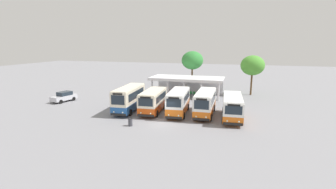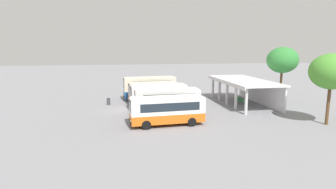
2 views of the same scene
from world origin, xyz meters
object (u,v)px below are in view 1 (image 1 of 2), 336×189
(waiting_chair_end_by_column, at_px, (181,93))
(city_bus_second_in_row, at_px, (153,100))
(parked_car_flank, at_px, (64,97))
(city_bus_fourth_amber, at_px, (205,102))
(waiting_chair_fourth_seat, at_px, (191,93))
(waiting_chair_middle_seat, at_px, (187,93))
(litter_bin_apron, at_px, (130,122))
(waiting_chair_second_from_end, at_px, (184,93))
(waiting_chair_fifth_seat, at_px, (194,93))
(city_bus_nearest_orange, at_px, (129,98))
(city_bus_fifth_blue, at_px, (232,106))
(city_bus_middle_cream, at_px, (178,101))

(waiting_chair_end_by_column, bearing_deg, city_bus_second_in_row, -94.48)
(parked_car_flank, height_order, waiting_chair_end_by_column, parked_car_flank)
(city_bus_fourth_amber, xyz_separation_m, waiting_chair_fourth_seat, (-4.25, 11.47, -1.24))
(city_bus_fourth_amber, distance_m, waiting_chair_middle_seat, 12.38)
(waiting_chair_end_by_column, xyz_separation_m, litter_bin_apron, (-1.48, -18.21, -0.07))
(city_bus_fourth_amber, xyz_separation_m, waiting_chair_end_by_column, (-6.09, 11.35, -1.24))
(waiting_chair_second_from_end, distance_m, waiting_chair_middle_seat, 0.62)
(city_bus_fourth_amber, relative_size, waiting_chair_second_from_end, 8.72)
(waiting_chair_fifth_seat, bearing_deg, parked_car_flank, -152.71)
(city_bus_nearest_orange, bearing_deg, city_bus_fifth_blue, 0.91)
(waiting_chair_middle_seat, bearing_deg, waiting_chair_end_by_column, 178.74)
(city_bus_middle_cream, xyz_separation_m, waiting_chair_fourth_seat, (-0.73, 11.94, -1.25))
(city_bus_fourth_amber, height_order, waiting_chair_second_from_end, city_bus_fourth_amber)
(city_bus_nearest_orange, bearing_deg, city_bus_middle_cream, 3.02)
(waiting_chair_second_from_end, height_order, litter_bin_apron, litter_bin_apron)
(city_bus_fifth_blue, height_order, waiting_chair_end_by_column, city_bus_fifth_blue)
(city_bus_nearest_orange, xyz_separation_m, parked_car_flank, (-12.73, 2.11, -1.05))
(city_bus_nearest_orange, xyz_separation_m, city_bus_fourth_amber, (10.56, 0.85, -0.11))
(city_bus_fifth_blue, height_order, waiting_chair_fifth_seat, city_bus_fifth_blue)
(city_bus_middle_cream, relative_size, waiting_chair_second_from_end, 8.46)
(waiting_chair_second_from_end, height_order, waiting_chair_middle_seat, same)
(city_bus_second_in_row, bearing_deg, waiting_chair_fourth_seat, 77.09)
(city_bus_fifth_blue, bearing_deg, waiting_chair_fifth_seat, 120.73)
(city_bus_fourth_amber, relative_size, waiting_chair_middle_seat, 8.72)
(city_bus_middle_cream, relative_size, city_bus_fifth_blue, 0.95)
(city_bus_nearest_orange, distance_m, waiting_chair_fourth_seat, 13.90)
(city_bus_middle_cream, relative_size, waiting_chair_end_by_column, 8.46)
(city_bus_fifth_blue, xyz_separation_m, litter_bin_apron, (-11.10, -6.24, -1.18))
(waiting_chair_middle_seat, relative_size, litter_bin_apron, 0.96)
(city_bus_second_in_row, bearing_deg, parked_car_flank, 173.07)
(city_bus_second_in_row, bearing_deg, waiting_chair_end_by_column, 85.52)
(litter_bin_apron, bearing_deg, waiting_chair_second_from_end, 83.42)
(parked_car_flank, height_order, waiting_chair_fourth_seat, parked_car_flank)
(waiting_chair_fifth_seat, distance_m, litter_bin_apron, 18.69)
(parked_car_flank, bearing_deg, city_bus_fourth_amber, -3.10)
(city_bus_nearest_orange, xyz_separation_m, city_bus_fifth_blue, (14.08, 0.22, -0.25))
(city_bus_second_in_row, bearing_deg, city_bus_fifth_blue, 0.48)
(city_bus_second_in_row, xyz_separation_m, waiting_chair_end_by_column, (0.94, 12.06, -1.18))
(waiting_chair_second_from_end, relative_size, waiting_chair_fourth_seat, 1.00)
(city_bus_fourth_amber, distance_m, waiting_chair_end_by_column, 12.94)
(waiting_chair_second_from_end, xyz_separation_m, waiting_chair_fourth_seat, (1.23, 0.13, 0.00))
(waiting_chair_second_from_end, bearing_deg, litter_bin_apron, -96.58)
(city_bus_second_in_row, xyz_separation_m, city_bus_fourth_amber, (7.04, 0.71, 0.07))
(waiting_chair_second_from_end, distance_m, waiting_chair_fourth_seat, 1.24)
(waiting_chair_fourth_seat, bearing_deg, litter_bin_apron, -100.30)
(city_bus_second_in_row, distance_m, waiting_chair_middle_seat, 12.28)
(waiting_chair_fifth_seat, height_order, litter_bin_apron, litter_bin_apron)
(city_bus_nearest_orange, xyz_separation_m, waiting_chair_end_by_column, (4.46, 12.19, -1.36))
(city_bus_fifth_blue, bearing_deg, parked_car_flank, 175.98)
(city_bus_middle_cream, bearing_deg, city_bus_second_in_row, -176.16)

